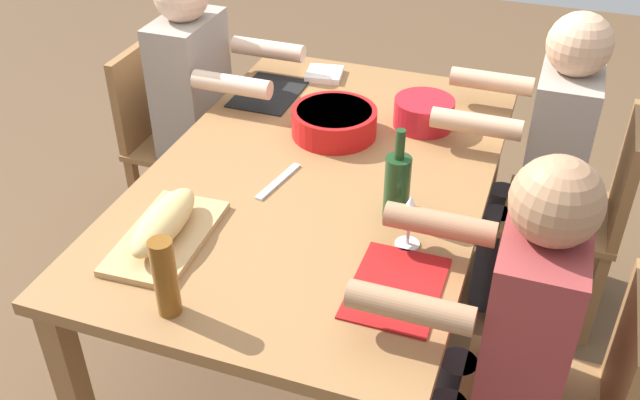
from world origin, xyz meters
name	(u,v)px	position (x,y,z in m)	size (l,w,h in m)	color
ground_plane	(320,335)	(0.00, 0.00, 0.00)	(8.00, 8.00, 0.00)	brown
dining_table	(320,192)	(0.00, 0.00, 0.66)	(1.69, 1.07, 0.74)	olive
chair_near_left	(167,131)	(-0.46, -0.86, 0.48)	(0.40, 0.40, 0.85)	olive
diner_near_left	(201,92)	(-0.46, -0.67, 0.70)	(0.41, 0.53, 1.20)	#2D2D38
chair_far_left	(586,209)	(-0.46, 0.86, 0.48)	(0.40, 0.40, 0.85)	olive
diner_far_left	(544,149)	(-0.46, 0.67, 0.70)	(0.41, 0.53, 1.20)	#2D2D38
diner_far_right	(510,327)	(0.46, 0.67, 0.70)	(0.41, 0.53, 1.20)	#2D2D38
serving_bowl_greens	(334,120)	(-0.25, -0.04, 0.79)	(0.30, 0.30, 0.10)	red
serving_bowl_pasta	(424,111)	(-0.41, 0.24, 0.80)	(0.21, 0.21, 0.10)	#B21923
cutting_board	(166,237)	(0.48, -0.29, 0.75)	(0.40, 0.22, 0.02)	tan
bread_loaf	(164,221)	(0.48, -0.29, 0.81)	(0.32, 0.11, 0.09)	tan
wine_bottle	(397,185)	(0.15, 0.29, 0.85)	(0.08, 0.08, 0.29)	#193819
beer_bottle	(165,277)	(0.73, -0.14, 0.85)	(0.06, 0.06, 0.22)	brown
wine_glass	(410,211)	(0.28, 0.36, 0.86)	(0.08, 0.08, 0.17)	silver
placemat_near_left	(269,93)	(-0.46, -0.37, 0.74)	(0.32, 0.23, 0.01)	black
placemat_far_right	(396,287)	(0.46, 0.37, 0.74)	(0.32, 0.23, 0.01)	maroon
carving_knife	(278,181)	(0.10, -0.10, 0.74)	(0.23, 0.02, 0.01)	silver
napkin_stack	(324,74)	(-0.68, -0.22, 0.75)	(0.14, 0.14, 0.02)	white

